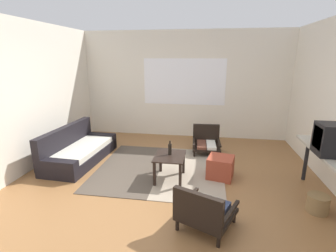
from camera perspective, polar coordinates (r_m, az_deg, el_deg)
name	(u,v)px	position (r m, az deg, el deg)	size (l,w,h in m)	color
ground_plane	(164,193)	(4.05, -0.90, -14.93)	(7.80, 7.80, 0.00)	olive
far_wall_with_window	(184,85)	(6.57, 3.72, 9.29)	(5.60, 0.13, 2.70)	silver
side_wall_left	(12,100)	(5.02, -31.87, 5.10)	(0.12, 6.60, 2.70)	silver
area_rug	(161,169)	(4.82, -1.70, -9.66)	(2.33, 2.21, 0.01)	#4C4238
couch	(78,151)	(5.42, -19.73, -5.32)	(0.86, 1.80, 0.70)	black
coffee_table	(170,160)	(4.30, 0.40, -7.83)	(0.50, 0.62, 0.44)	black
armchair_by_window	(206,141)	(5.64, 8.66, -3.46)	(0.62, 0.63, 0.58)	black
armchair_striped_foreground	(204,211)	(3.22, 8.19, -18.57)	(0.81, 0.81, 0.59)	black
ottoman_orange	(220,167)	(4.53, 11.82, -9.16)	(0.43, 0.43, 0.38)	#993D28
console_shelf	(329,159)	(4.14, 32.75, -6.27)	(0.38, 1.59, 0.78)	#B2AD9E
crt_television	(336,140)	(3.97, 33.83, -2.62)	(0.47, 0.35, 0.43)	black
clay_vase	(321,137)	(4.38, 31.40, -2.24)	(0.25, 0.25, 0.29)	#A87047
glass_bottle	(170,149)	(4.28, 0.44, -5.24)	(0.06, 0.06, 0.25)	black
wicker_basket	(318,204)	(4.11, 30.87, -14.89)	(0.28, 0.28, 0.25)	olive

